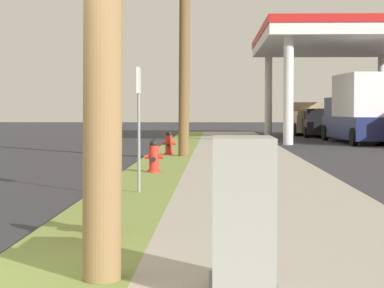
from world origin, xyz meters
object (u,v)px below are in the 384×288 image
at_px(fire_hydrant_nearest, 102,206).
at_px(car_black_by_near_pump, 319,124).
at_px(utility_pole_midground, 185,12).
at_px(fire_hydrant_third, 169,144).
at_px(utility_cabinet, 243,220).
at_px(fire_hydrant_second, 154,158).
at_px(street_sign_post, 139,103).
at_px(truck_tan_at_forecourt, 307,120).
at_px(truck_navy_at_far_bay, 360,110).

distance_m(fire_hydrant_nearest, car_black_by_near_pump, 32.78).
bearing_deg(utility_pole_midground, fire_hydrant_nearest, -91.72).
distance_m(fire_hydrant_third, utility_cabinet, 16.77).
relative_size(fire_hydrant_second, utility_pole_midground, 0.09).
bearing_deg(fire_hydrant_second, fire_hydrant_third, 90.61).
height_order(utility_cabinet, street_sign_post, street_sign_post).
distance_m(fire_hydrant_nearest, truck_tan_at_forecourt, 35.86).
xyz_separation_m(utility_pole_midground, truck_navy_at_far_bay, (7.50, 11.46, -2.91)).
bearing_deg(fire_hydrant_nearest, fire_hydrant_third, 90.63).
distance_m(utility_pole_midground, car_black_by_near_pump, 20.43).
bearing_deg(street_sign_post, fire_hydrant_third, 90.79).
distance_m(street_sign_post, truck_navy_at_far_bay, 21.94).
distance_m(car_black_by_near_pump, truck_tan_at_forecourt, 3.21).
relative_size(utility_pole_midground, truck_tan_at_forecourt, 1.54).
xyz_separation_m(fire_hydrant_nearest, car_black_by_near_pump, (7.13, 32.00, 0.28)).
distance_m(car_black_by_near_pump, truck_navy_at_far_bay, 7.55).
height_order(fire_hydrant_second, utility_pole_midground, utility_pole_midground).
relative_size(fire_hydrant_third, truck_navy_at_far_bay, 0.11).
bearing_deg(fire_hydrant_second, truck_tan_at_forecourt, 75.62).
height_order(fire_hydrant_third, utility_pole_midground, utility_pole_midground).
xyz_separation_m(fire_hydrant_nearest, fire_hydrant_second, (-0.09, 7.93, 0.00)).
distance_m(fire_hydrant_second, utility_cabinet, 10.55).
distance_m(street_sign_post, car_black_by_near_pump, 28.85).
bearing_deg(street_sign_post, truck_tan_at_forecourt, 77.47).
height_order(street_sign_post, truck_navy_at_far_bay, truck_navy_at_far_bay).
bearing_deg(utility_cabinet, fire_hydrant_third, 95.61).
xyz_separation_m(fire_hydrant_second, truck_navy_at_far_bay, (7.98, 16.60, 1.04)).
xyz_separation_m(utility_cabinet, truck_navy_at_far_bay, (6.40, 27.03, 0.81)).
xyz_separation_m(fire_hydrant_nearest, fire_hydrant_third, (-0.15, 14.19, 0.00)).
height_order(street_sign_post, truck_tan_at_forecourt, street_sign_post).
bearing_deg(truck_navy_at_far_bay, car_black_by_near_pump, 95.79).
relative_size(fire_hydrant_second, truck_navy_at_far_bay, 0.11).
relative_size(utility_cabinet, car_black_by_near_pump, 0.26).
bearing_deg(car_black_by_near_pump, fire_hydrant_second, -106.69).
height_order(street_sign_post, car_black_by_near_pump, street_sign_post).
xyz_separation_m(fire_hydrant_second, truck_tan_at_forecourt, (6.99, 27.26, 0.47)).
xyz_separation_m(utility_cabinet, car_black_by_near_pump, (5.65, 34.50, 0.04)).
relative_size(fire_hydrant_second, fire_hydrant_third, 1.00).
bearing_deg(utility_pole_midground, fire_hydrant_third, 115.90).
relative_size(fire_hydrant_second, street_sign_post, 0.35).
relative_size(utility_cabinet, street_sign_post, 0.57).
xyz_separation_m(fire_hydrant_nearest, truck_navy_at_far_bay, (7.89, 24.53, 1.04)).
bearing_deg(utility_cabinet, street_sign_post, 102.86).
bearing_deg(fire_hydrant_second, utility_pole_midground, 84.67).
relative_size(utility_pole_midground, truck_navy_at_far_bay, 1.29).
height_order(fire_hydrant_nearest, car_black_by_near_pump, car_black_by_near_pump).
xyz_separation_m(utility_pole_midground, truck_tan_at_forecourt, (6.51, 22.12, -3.48)).
xyz_separation_m(utility_pole_midground, car_black_by_near_pump, (6.74, 18.93, -3.67)).
bearing_deg(fire_hydrant_nearest, truck_tan_at_forecourt, 78.91).
bearing_deg(fire_hydrant_third, street_sign_post, -89.21).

